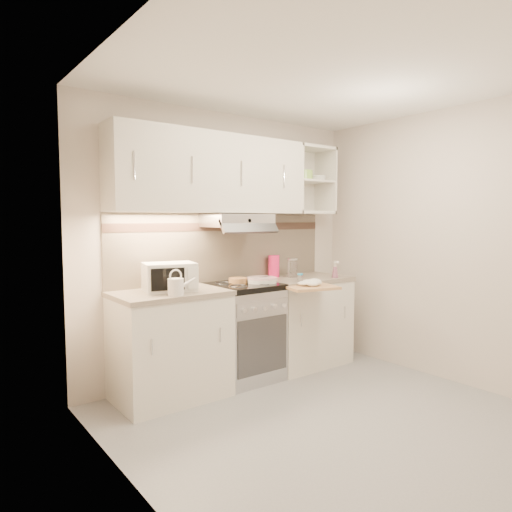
{
  "coord_description": "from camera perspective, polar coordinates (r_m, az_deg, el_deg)",
  "views": [
    {
      "loc": [
        -2.44,
        -2.29,
        1.49
      ],
      "look_at": [
        0.03,
        0.95,
        1.16
      ],
      "focal_mm": 32.0,
      "sensor_mm": 36.0,
      "label": 1
    }
  ],
  "objects": [
    {
      "name": "room_shell",
      "position": [
        3.61,
        5.26,
        6.74
      ],
      "size": [
        3.04,
        2.84,
        2.52
      ],
      "color": "beige",
      "rests_on": "ground"
    },
    {
      "name": "base_cabinet_right",
      "position": [
        4.77,
        5.82,
        -8.26
      ],
      "size": [
        0.9,
        0.6,
        0.86
      ],
      "primitive_type": "cube",
      "color": "silver",
      "rests_on": "ground"
    },
    {
      "name": "pink_pitcher",
      "position": [
        4.69,
        2.26,
        -1.26
      ],
      "size": [
        0.12,
        0.11,
        0.22
      ],
      "rotation": [
        0.0,
        0.0,
        0.32
      ],
      "color": "#FF1E66",
      "rests_on": "worktop_right"
    },
    {
      "name": "electric_range",
      "position": [
        4.3,
        -1.59,
        -9.38
      ],
      "size": [
        0.6,
        0.6,
        0.9
      ],
      "color": "#B7B7BC",
      "rests_on": "ground"
    },
    {
      "name": "base_cabinet_left",
      "position": [
        3.93,
        -10.66,
        -11.12
      ],
      "size": [
        0.9,
        0.6,
        0.86
      ],
      "primitive_type": "cube",
      "color": "silver",
      "rests_on": "ground"
    },
    {
      "name": "worktop_right",
      "position": [
        4.69,
        5.86,
        -2.9
      ],
      "size": [
        0.92,
        0.62,
        0.04
      ],
      "primitive_type": "cube",
      "color": "gray",
      "rests_on": "base_cabinet_right"
    },
    {
      "name": "spice_jar",
      "position": [
        4.36,
        5.54,
        -2.67
      ],
      "size": [
        0.05,
        0.05,
        0.08
      ],
      "rotation": [
        0.0,
        0.0,
        -0.22
      ],
      "color": "silver",
      "rests_on": "worktop_right"
    },
    {
      "name": "watering_can",
      "position": [
        3.61,
        -9.89,
        -3.7
      ],
      "size": [
        0.24,
        0.12,
        0.21
      ],
      "rotation": [
        0.0,
        0.0,
        -0.0
      ],
      "color": "silver",
      "rests_on": "worktop_left"
    },
    {
      "name": "glass_jar",
      "position": [
        4.67,
        4.57,
        -1.46
      ],
      "size": [
        0.1,
        0.1,
        0.2
      ],
      "rotation": [
        0.0,
        0.0,
        0.11
      ],
      "color": "white",
      "rests_on": "worktop_right"
    },
    {
      "name": "cutting_board",
      "position": [
        4.23,
        6.63,
        -3.84
      ],
      "size": [
        0.53,
        0.5,
        0.02
      ],
      "primitive_type": "cube",
      "rotation": [
        0.0,
        0.0,
        -0.24
      ],
      "color": "tan",
      "rests_on": "base_cabinet_right"
    },
    {
      "name": "bread_loaf",
      "position": [
        4.27,
        -2.23,
        -3.05
      ],
      "size": [
        0.18,
        0.18,
        0.04
      ],
      "primitive_type": "cylinder",
      "color": "#A06C49",
      "rests_on": "electric_range"
    },
    {
      "name": "ground",
      "position": [
        3.66,
        9.15,
        -19.47
      ],
      "size": [
        3.0,
        3.0,
        0.0
      ],
      "primitive_type": "plane",
      "color": "gray",
      "rests_on": "ground"
    },
    {
      "name": "worktop_left",
      "position": [
        3.84,
        -10.76,
        -4.63
      ],
      "size": [
        0.92,
        0.62,
        0.04
      ],
      "primitive_type": "cube",
      "color": "gray",
      "rests_on": "base_cabinet_left"
    },
    {
      "name": "spray_bottle",
      "position": [
        4.7,
        9.85,
        -1.82
      ],
      "size": [
        0.07,
        0.07,
        0.18
      ],
      "rotation": [
        0.0,
        0.0,
        0.09
      ],
      "color": "pink",
      "rests_on": "worktop_right"
    },
    {
      "name": "dish_towel",
      "position": [
        4.19,
        7.0,
        -3.29
      ],
      "size": [
        0.3,
        0.27,
        0.07
      ],
      "primitive_type": null,
      "rotation": [
        0.0,
        0.0,
        0.28
      ],
      "color": "white",
      "rests_on": "cutting_board"
    },
    {
      "name": "microwave",
      "position": [
        3.84,
        -10.76,
        -2.57
      ],
      "size": [
        0.47,
        0.39,
        0.23
      ],
      "rotation": [
        0.0,
        0.0,
        -0.24
      ],
      "color": "silver",
      "rests_on": "worktop_left"
    },
    {
      "name": "plate_stack",
      "position": [
        4.27,
        0.74,
        -3.0
      ],
      "size": [
        0.28,
        0.28,
        0.06
      ],
      "rotation": [
        0.0,
        0.0,
        -0.28
      ],
      "color": "silver",
      "rests_on": "electric_range"
    }
  ]
}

